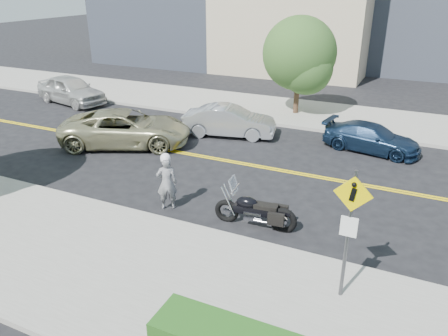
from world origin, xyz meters
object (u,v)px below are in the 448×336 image
motorcycle (256,204)px  parked_car_blue (371,138)px  parked_car_white (71,90)px  parked_car_silver (229,121)px  pedestrian_sign (349,224)px  suv (126,128)px  motorcyclist (167,181)px

motorcycle → parked_car_blue: bearing=69.0°
parked_car_white → parked_car_silver: bearing=-84.9°
parked_car_white → parked_car_blue: bearing=-79.8°
motorcycle → pedestrian_sign: bearing=-42.6°
motorcycle → parked_car_white: 16.67m
pedestrian_sign → suv: bearing=149.2°
pedestrian_sign → motorcyclist: 6.15m
pedestrian_sign → motorcyclist: (-5.71, 2.04, -1.05)m
motorcyclist → parked_car_silver: (-1.12, 7.08, -0.23)m
parked_car_silver → motorcyclist: bearing=176.0°
motorcyclist → suv: 6.15m
motorcyclist → parked_car_blue: motorcyclist is taller
motorcycle → parked_car_blue: 7.94m
motorcyclist → parked_car_blue: size_ratio=0.47×
pedestrian_sign → parked_car_silver: (-6.83, 9.11, -1.28)m
motorcyclist → pedestrian_sign: bearing=128.4°
pedestrian_sign → motorcycle: 3.81m
pedestrian_sign → parked_car_silver: 11.46m
parked_car_silver → parked_car_white: bearing=69.7°
motorcycle → parked_car_white: (-14.47, 8.27, 0.07)m
pedestrian_sign → motorcyclist: pedestrian_sign is taller
pedestrian_sign → parked_car_silver: pedestrian_sign is taller
parked_car_white → parked_car_silver: (10.50, -1.35, -0.10)m
motorcycle → parked_car_silver: bearing=114.5°
suv → parked_car_silver: (3.46, 2.97, -0.07)m
pedestrian_sign → parked_car_blue: pedestrian_sign is taller
suv → motorcyclist: bearing=-156.6°
motorcycle → parked_car_blue: size_ratio=0.60×
suv → parked_car_white: size_ratio=1.17×
pedestrian_sign → motorcycle: (-2.86, 2.18, -1.25)m
parked_car_blue → motorcycle: bearing=173.7°
parked_car_blue → suv: bearing=120.4°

